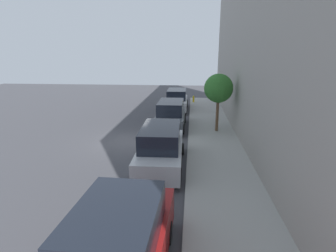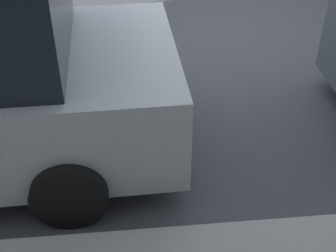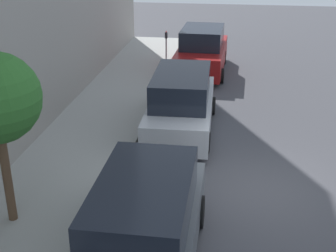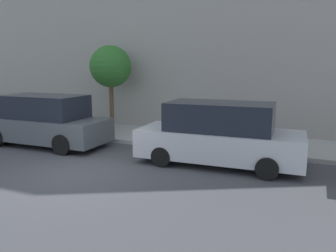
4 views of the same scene
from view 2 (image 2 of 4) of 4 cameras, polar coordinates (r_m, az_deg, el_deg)
ground_plane at (r=6.71m, az=7.00°, el=10.71°), size 60.00×60.00×0.00m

